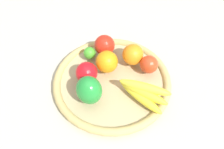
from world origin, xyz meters
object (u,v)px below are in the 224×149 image
object	(u,v)px
orange_0	(133,55)
bell_pepper	(89,90)
apple_0	(105,45)
orange_1	(107,62)
lime_0	(90,53)
apple_1	(87,72)
apple_2	(149,64)
banana_bunch	(143,92)

from	to	relation	value
orange_0	bell_pepper	xyz separation A→B (m)	(0.15, -0.16, 0.01)
apple_0	orange_1	distance (m)	0.08
lime_0	orange_0	bearing A→B (deg)	77.99
orange_1	lime_0	xyz separation A→B (m)	(-0.06, -0.06, -0.02)
orange_1	apple_1	world-z (taller)	orange_1
bell_pepper	apple_2	world-z (taller)	bell_pepper
apple_0	bell_pepper	xyz separation A→B (m)	(0.21, -0.06, 0.01)
lime_0	apple_2	bearing A→B (deg)	69.40
orange_0	banana_bunch	world-z (taller)	orange_0
apple_0	orange_0	bearing A→B (deg)	61.06
orange_0	orange_1	size ratio (longest dim) A/B	0.97
apple_0	orange_0	distance (m)	0.11
orange_1	apple_1	bearing A→B (deg)	-61.83
bell_pepper	apple_0	bearing A→B (deg)	123.45
apple_0	lime_0	bearing A→B (deg)	-69.15
orange_0	banana_bunch	size ratio (longest dim) A/B	0.45
orange_0	lime_0	bearing A→B (deg)	-102.01
apple_1	apple_0	bearing A→B (deg)	151.28
apple_0	orange_0	world-z (taller)	same
orange_0	lime_0	xyz separation A→B (m)	(-0.03, -0.16, -0.02)
orange_1	lime_0	size ratio (longest dim) A/B	1.72
apple_1	orange_0	bearing A→B (deg)	111.97
banana_bunch	lime_0	size ratio (longest dim) A/B	3.68
banana_bunch	apple_0	bearing A→B (deg)	-152.20
banana_bunch	apple_2	world-z (taller)	apple_2
apple_0	apple_2	xyz separation A→B (m)	(0.10, 0.15, -0.01)
orange_0	apple_2	size ratio (longest dim) A/B	1.20
apple_0	bell_pepper	bearing A→B (deg)	-15.68
apple_1	orange_1	bearing A→B (deg)	118.17
apple_0	banana_bunch	size ratio (longest dim) A/B	0.45
orange_0	bell_pepper	world-z (taller)	bell_pepper
banana_bunch	lime_0	xyz separation A→B (m)	(-0.19, -0.17, -0.01)
orange_1	orange_0	bearing A→B (deg)	107.02
apple_0	orange_1	world-z (taller)	orange_1
banana_bunch	apple_2	bearing A→B (deg)	161.18
orange_1	lime_0	world-z (taller)	orange_1
orange_1	banana_bunch	xyz separation A→B (m)	(0.13, 0.11, -0.01)
apple_2	bell_pepper	bearing A→B (deg)	-62.89
lime_0	apple_2	size ratio (longest dim) A/B	0.72
banana_bunch	lime_0	bearing A→B (deg)	-138.51
apple_0	bell_pepper	world-z (taller)	bell_pepper
orange_0	apple_1	size ratio (longest dim) A/B	1.03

